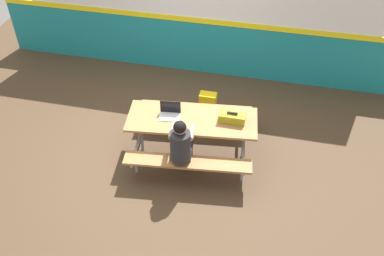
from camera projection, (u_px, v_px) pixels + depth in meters
name	position (u px, v px, depth m)	size (l,w,h in m)	color
ground_plane	(165.00, 149.00, 7.30)	(10.00, 10.00, 0.02)	#4C3826
accent_backdrop	(197.00, 14.00, 8.29)	(8.00, 0.14, 2.60)	teal
picnic_table_main	(192.00, 127.00, 6.84)	(2.07, 1.76, 0.74)	#9E6B3D
student_nearer	(181.00, 144.00, 6.35)	(0.39, 0.54, 1.21)	#2D2D38
laptop_silver	(170.00, 113.00, 6.76)	(0.34, 0.26, 0.22)	silver
toolbox_grey	(232.00, 118.00, 6.64)	(0.40, 0.18, 0.18)	olive
backpack_dark	(208.00, 104.00, 7.87)	(0.30, 0.22, 0.44)	yellow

